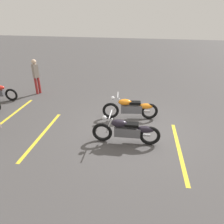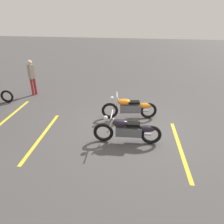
{
  "view_description": "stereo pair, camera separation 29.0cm",
  "coord_description": "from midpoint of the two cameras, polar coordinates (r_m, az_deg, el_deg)",
  "views": [
    {
      "loc": [
        -0.51,
        6.55,
        3.9
      ],
      "look_at": [
        0.86,
        0.0,
        0.65
      ],
      "focal_mm": 32.86,
      "sensor_mm": 36.0,
      "label": 1
    },
    {
      "loc": [
        -0.23,
        6.6,
        3.9
      ],
      "look_at": [
        0.86,
        0.0,
        0.65
      ],
      "focal_mm": 32.86,
      "sensor_mm": 36.0,
      "label": 2
    }
  ],
  "objects": [
    {
      "name": "parking_stripe_mid",
      "position": [
        7.69,
        -19.93,
        -6.3
      ],
      "size": [
        0.32,
        3.2,
        0.01
      ],
      "primitive_type": "cube",
      "rotation": [
        0.0,
        0.0,
        1.63
      ],
      "color": "yellow",
      "rests_on": "ground"
    },
    {
      "name": "bystander_near_row",
      "position": [
        11.36,
        -22.11,
        9.29
      ],
      "size": [
        0.29,
        0.31,
        1.81
      ],
      "rotation": [
        0.0,
        0.0,
        5.85
      ],
      "color": "maroon",
      "rests_on": "ground"
    },
    {
      "name": "parking_stripe_near",
      "position": [
        6.96,
        17.25,
        -9.5
      ],
      "size": [
        0.32,
        3.2,
        0.01
      ],
      "primitive_type": "cube",
      "rotation": [
        0.0,
        0.0,
        1.63
      ],
      "color": "yellow",
      "rests_on": "ground"
    },
    {
      "name": "ground_plane",
      "position": [
        7.65,
        5.32,
        -4.85
      ],
      "size": [
        60.0,
        60.0,
        0.0
      ],
      "primitive_type": "plane",
      "color": "#474444"
    },
    {
      "name": "parking_stripe_far",
      "position": [
        9.62,
        -27.33,
        -1.08
      ],
      "size": [
        0.32,
        3.2,
        0.01
      ],
      "primitive_type": "cube",
      "rotation": [
        0.0,
        0.0,
        1.63
      ],
      "color": "yellow",
      "rests_on": "ground"
    },
    {
      "name": "motorcycle_dark_foreground",
      "position": [
        6.68,
        3.47,
        -5.12
      ],
      "size": [
        2.23,
        0.62,
        1.04
      ],
      "rotation": [
        0.0,
        0.0,
        0.07
      ],
      "color": "black",
      "rests_on": "ground"
    },
    {
      "name": "motorcycle_bright_foreground",
      "position": [
        8.24,
        4.22,
        1.19
      ],
      "size": [
        2.22,
        0.7,
        1.04
      ],
      "rotation": [
        0.0,
        0.0,
        0.16
      ],
      "color": "black",
      "rests_on": "ground"
    }
  ]
}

